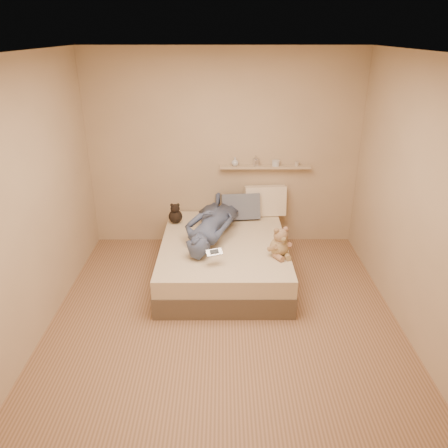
{
  "coord_description": "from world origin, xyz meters",
  "views": [
    {
      "loc": [
        -0.02,
        -3.76,
        2.76
      ],
      "look_at": [
        0.0,
        0.65,
        0.8
      ],
      "focal_mm": 35.0,
      "sensor_mm": 36.0,
      "label": 1
    }
  ],
  "objects_px": {
    "game_console": "(214,252)",
    "pillow_cream": "(265,201)",
    "teddy_bear": "(280,244)",
    "bed": "(224,258)",
    "person": "(212,221)",
    "pillow_grey": "(241,207)",
    "dark_plush": "(175,214)",
    "wall_shelf": "(265,167)"
  },
  "relations": [
    {
      "from": "person",
      "to": "pillow_grey",
      "type": "bearing_deg",
      "value": -111.29
    },
    {
      "from": "game_console",
      "to": "person",
      "type": "distance_m",
      "value": 0.77
    },
    {
      "from": "bed",
      "to": "dark_plush",
      "type": "relative_size",
      "value": 6.92
    },
    {
      "from": "bed",
      "to": "game_console",
      "type": "bearing_deg",
      "value": -100.19
    },
    {
      "from": "bed",
      "to": "game_console",
      "type": "distance_m",
      "value": 0.71
    },
    {
      "from": "person",
      "to": "bed",
      "type": "bearing_deg",
      "value": 141.93
    },
    {
      "from": "game_console",
      "to": "pillow_cream",
      "type": "distance_m",
      "value": 1.56
    },
    {
      "from": "bed",
      "to": "pillow_cream",
      "type": "bearing_deg",
      "value": 55.93
    },
    {
      "from": "wall_shelf",
      "to": "person",
      "type": "bearing_deg",
      "value": -133.61
    },
    {
      "from": "dark_plush",
      "to": "pillow_cream",
      "type": "bearing_deg",
      "value": 13.32
    },
    {
      "from": "game_console",
      "to": "pillow_grey",
      "type": "bearing_deg",
      "value": 75.46
    },
    {
      "from": "pillow_grey",
      "to": "wall_shelf",
      "type": "height_order",
      "value": "wall_shelf"
    },
    {
      "from": "dark_plush",
      "to": "pillow_cream",
      "type": "xyz_separation_m",
      "value": [
        1.19,
        0.28,
        0.08
      ]
    },
    {
      "from": "dark_plush",
      "to": "pillow_grey",
      "type": "distance_m",
      "value": 0.87
    },
    {
      "from": "game_console",
      "to": "pillow_grey",
      "type": "relative_size",
      "value": 0.38
    },
    {
      "from": "wall_shelf",
      "to": "bed",
      "type": "bearing_deg",
      "value": -121.18
    },
    {
      "from": "pillow_grey",
      "to": "dark_plush",
      "type": "bearing_deg",
      "value": -170.58
    },
    {
      "from": "teddy_bear",
      "to": "game_console",
      "type": "bearing_deg",
      "value": -163.83
    },
    {
      "from": "bed",
      "to": "wall_shelf",
      "type": "xyz_separation_m",
      "value": [
        0.55,
        0.91,
        0.88
      ]
    },
    {
      "from": "pillow_grey",
      "to": "person",
      "type": "height_order",
      "value": "same"
    },
    {
      "from": "game_console",
      "to": "person",
      "type": "relative_size",
      "value": 0.13
    },
    {
      "from": "dark_plush",
      "to": "pillow_grey",
      "type": "bearing_deg",
      "value": 9.42
    },
    {
      "from": "teddy_bear",
      "to": "wall_shelf",
      "type": "height_order",
      "value": "wall_shelf"
    },
    {
      "from": "bed",
      "to": "person",
      "type": "xyz_separation_m",
      "value": [
        -0.14,
        0.18,
        0.4
      ]
    },
    {
      "from": "pillow_cream",
      "to": "teddy_bear",
      "type": "bearing_deg",
      "value": -87.13
    },
    {
      "from": "bed",
      "to": "teddy_bear",
      "type": "relative_size",
      "value": 5.36
    },
    {
      "from": "game_console",
      "to": "teddy_bear",
      "type": "distance_m",
      "value": 0.76
    },
    {
      "from": "bed",
      "to": "dark_plush",
      "type": "bearing_deg",
      "value": 138.99
    },
    {
      "from": "teddy_bear",
      "to": "dark_plush",
      "type": "xyz_separation_m",
      "value": [
        -1.25,
        0.92,
        -0.03
      ]
    },
    {
      "from": "bed",
      "to": "pillow_cream",
      "type": "relative_size",
      "value": 3.45
    },
    {
      "from": "dark_plush",
      "to": "person",
      "type": "height_order",
      "value": "person"
    },
    {
      "from": "game_console",
      "to": "teddy_bear",
      "type": "relative_size",
      "value": 0.54
    },
    {
      "from": "game_console",
      "to": "teddy_bear",
      "type": "bearing_deg",
      "value": 16.17
    },
    {
      "from": "pillow_cream",
      "to": "bed",
      "type": "bearing_deg",
      "value": -124.07
    },
    {
      "from": "pillow_cream",
      "to": "game_console",
      "type": "bearing_deg",
      "value": -115.23
    },
    {
      "from": "dark_plush",
      "to": "teddy_bear",
      "type": "bearing_deg",
      "value": -36.35
    },
    {
      "from": "dark_plush",
      "to": "bed",
      "type": "bearing_deg",
      "value": -41.01
    },
    {
      "from": "pillow_cream",
      "to": "person",
      "type": "xyz_separation_m",
      "value": [
        -0.7,
        -0.65,
        -0.02
      ]
    },
    {
      "from": "pillow_cream",
      "to": "pillow_grey",
      "type": "bearing_deg",
      "value": -157.37
    },
    {
      "from": "dark_plush",
      "to": "wall_shelf",
      "type": "distance_m",
      "value": 1.34
    },
    {
      "from": "wall_shelf",
      "to": "pillow_grey",
      "type": "bearing_deg",
      "value": -145.99
    },
    {
      "from": "bed",
      "to": "pillow_grey",
      "type": "xyz_separation_m",
      "value": [
        0.23,
        0.69,
        0.4
      ]
    }
  ]
}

